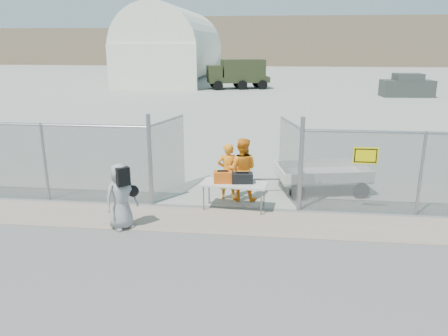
# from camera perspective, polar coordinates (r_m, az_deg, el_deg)

# --- Properties ---
(ground) EXTENTS (160.00, 160.00, 0.00)m
(ground) POSITION_cam_1_polar(r_m,az_deg,el_deg) (10.06, -1.31, -9.19)
(ground) COLOR #575555
(tarmac_inside) EXTENTS (160.00, 80.00, 0.01)m
(tarmac_inside) POSITION_cam_1_polar(r_m,az_deg,el_deg) (51.21, 5.19, 11.20)
(tarmac_inside) COLOR #999B8C
(tarmac_inside) RESTS_ON ground
(dirt_strip) EXTENTS (44.00, 1.60, 0.01)m
(dirt_strip) POSITION_cam_1_polar(r_m,az_deg,el_deg) (10.97, -0.60, -6.94)
(dirt_strip) COLOR gray
(dirt_strip) RESTS_ON ground
(distant_hills) EXTENTS (140.00, 6.00, 9.00)m
(distant_hills) POSITION_cam_1_polar(r_m,az_deg,el_deg) (87.10, 9.35, 16.00)
(distant_hills) COLOR #7F684F
(distant_hills) RESTS_ON ground
(chain_link_fence) EXTENTS (40.00, 0.20, 2.20)m
(chain_link_fence) POSITION_cam_1_polar(r_m,az_deg,el_deg) (11.54, 0.00, 0.00)
(chain_link_fence) COLOR gray
(chain_link_fence) RESTS_ON ground
(quonset_hangar) EXTENTS (9.00, 18.00, 8.00)m
(quonset_hangar) POSITION_cam_1_polar(r_m,az_deg,el_deg) (50.29, -6.66, 15.63)
(quonset_hangar) COLOR white
(quonset_hangar) RESTS_ON ground
(folding_table) EXTENTS (1.79, 0.90, 0.73)m
(folding_table) POSITION_cam_1_polar(r_m,az_deg,el_deg) (11.63, 1.33, -3.68)
(folding_table) COLOR silver
(folding_table) RESTS_ON ground
(orange_bag) EXTENTS (0.51, 0.37, 0.30)m
(orange_bag) POSITION_cam_1_polar(r_m,az_deg,el_deg) (11.51, -0.16, -1.19)
(orange_bag) COLOR #D95912
(orange_bag) RESTS_ON folding_table
(black_duffel) EXTENTS (0.58, 0.39, 0.26)m
(black_duffel) POSITION_cam_1_polar(r_m,az_deg,el_deg) (11.50, 2.41, -1.31)
(black_duffel) COLOR black
(black_duffel) RESTS_ON folding_table
(security_worker_left) EXTENTS (0.64, 0.47, 1.63)m
(security_worker_left) POSITION_cam_1_polar(r_m,az_deg,el_deg) (12.23, 0.51, -0.46)
(security_worker_left) COLOR orange
(security_worker_left) RESTS_ON ground
(security_worker_right) EXTENTS (0.91, 0.73, 1.78)m
(security_worker_right) POSITION_cam_1_polar(r_m,az_deg,el_deg) (12.16, 2.34, -0.19)
(security_worker_right) COLOR orange
(security_worker_right) RESTS_ON ground
(visitor) EXTENTS (0.92, 0.91, 1.61)m
(visitor) POSITION_cam_1_polar(r_m,az_deg,el_deg) (10.59, -13.31, -3.63)
(visitor) COLOR gray
(visitor) RESTS_ON ground
(utility_trailer) EXTENTS (3.70, 2.42, 0.83)m
(utility_trailer) POSITION_cam_1_polar(r_m,az_deg,el_deg) (13.34, 12.65, -1.24)
(utility_trailer) COLOR silver
(utility_trailer) RESTS_ON ground
(military_truck) EXTENTS (6.14, 3.70, 2.75)m
(military_truck) POSITION_cam_1_polar(r_m,az_deg,el_deg) (42.63, 1.88, 12.14)
(military_truck) COLOR #2C331A
(military_truck) RESTS_ON ground
(parked_vehicle_near) EXTENTS (4.16, 2.08, 1.83)m
(parked_vehicle_near) POSITION_cam_1_polar(r_m,az_deg,el_deg) (39.25, 22.80, 9.91)
(parked_vehicle_near) COLOR #3A3E39
(parked_vehicle_near) RESTS_ON ground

